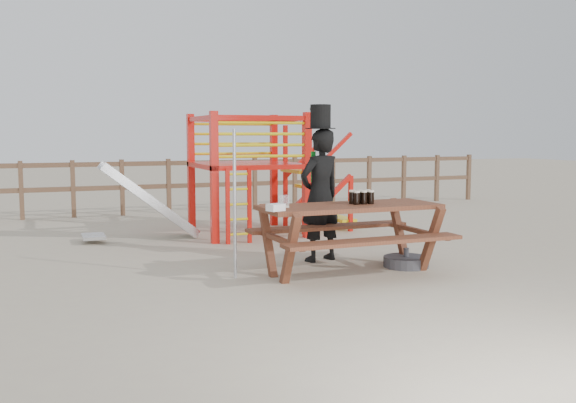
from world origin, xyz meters
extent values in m
plane|color=tan|center=(0.00, 0.00, 0.00)|extent=(60.00, 60.00, 0.00)
cube|color=brown|center=(0.00, 7.00, 1.10)|extent=(15.00, 0.06, 0.10)
cube|color=brown|center=(0.00, 7.00, 0.60)|extent=(15.00, 0.06, 0.10)
cube|color=brown|center=(-3.50, 7.00, 0.60)|extent=(0.09, 0.09, 1.20)
cube|color=brown|center=(-2.50, 7.00, 0.60)|extent=(0.09, 0.09, 1.20)
cube|color=brown|center=(-1.50, 7.00, 0.60)|extent=(0.09, 0.09, 1.20)
cube|color=brown|center=(-0.50, 7.00, 0.60)|extent=(0.09, 0.09, 1.20)
cube|color=brown|center=(0.50, 7.00, 0.60)|extent=(0.09, 0.09, 1.20)
cube|color=brown|center=(1.50, 7.00, 0.60)|extent=(0.09, 0.09, 1.20)
cube|color=brown|center=(2.50, 7.00, 0.60)|extent=(0.09, 0.09, 1.20)
cube|color=brown|center=(3.50, 7.00, 0.60)|extent=(0.09, 0.09, 1.20)
cube|color=brown|center=(4.50, 7.00, 0.60)|extent=(0.09, 0.09, 1.20)
cube|color=brown|center=(5.50, 7.00, 0.60)|extent=(0.09, 0.09, 1.20)
cube|color=brown|center=(6.50, 7.00, 0.60)|extent=(0.09, 0.09, 1.20)
cube|color=brown|center=(7.50, 7.00, 0.60)|extent=(0.09, 0.09, 1.20)
cube|color=red|center=(-0.60, 2.80, 1.05)|extent=(0.12, 0.12, 2.10)
cube|color=red|center=(1.00, 2.80, 1.05)|extent=(0.12, 0.12, 2.10)
cube|color=red|center=(-0.60, 4.40, 1.05)|extent=(0.12, 0.12, 2.10)
cube|color=red|center=(1.00, 4.40, 1.05)|extent=(0.12, 0.12, 2.10)
cube|color=red|center=(0.20, 3.60, 1.20)|extent=(1.72, 1.72, 0.08)
cube|color=red|center=(0.20, 2.80, 2.00)|extent=(1.60, 0.08, 0.08)
cube|color=red|center=(0.20, 4.40, 2.00)|extent=(1.60, 0.08, 0.08)
cube|color=red|center=(-0.60, 3.60, 2.00)|extent=(0.08, 1.60, 0.08)
cube|color=red|center=(1.00, 3.60, 2.00)|extent=(0.08, 1.60, 0.08)
cylinder|color=yellow|center=(0.20, 2.80, 1.38)|extent=(1.50, 0.05, 0.05)
cylinder|color=yellow|center=(0.20, 4.40, 1.38)|extent=(1.50, 0.05, 0.05)
cylinder|color=yellow|center=(0.20, 2.80, 1.56)|extent=(1.50, 0.05, 0.05)
cylinder|color=yellow|center=(0.20, 4.40, 1.56)|extent=(1.50, 0.05, 0.05)
cylinder|color=yellow|center=(0.20, 2.80, 1.74)|extent=(1.50, 0.05, 0.05)
cylinder|color=yellow|center=(0.20, 4.40, 1.74)|extent=(1.50, 0.05, 0.05)
cylinder|color=yellow|center=(0.20, 2.80, 1.92)|extent=(1.50, 0.05, 0.05)
cylinder|color=yellow|center=(0.20, 4.40, 1.92)|extent=(1.50, 0.05, 0.05)
cube|color=red|center=(-0.43, 2.65, 0.60)|extent=(0.06, 0.06, 1.20)
cube|color=red|center=(-0.07, 2.65, 0.60)|extent=(0.06, 0.06, 1.20)
cylinder|color=yellow|center=(-0.25, 2.65, 0.15)|extent=(0.36, 0.04, 0.04)
cylinder|color=yellow|center=(-0.25, 2.65, 0.39)|extent=(0.36, 0.04, 0.04)
cylinder|color=yellow|center=(-0.25, 2.65, 0.63)|extent=(0.36, 0.04, 0.04)
cylinder|color=yellow|center=(-0.25, 2.65, 0.87)|extent=(0.36, 0.04, 0.04)
cylinder|color=yellow|center=(-0.25, 2.65, 1.11)|extent=(0.36, 0.04, 0.04)
cube|color=yellow|center=(1.15, 3.60, 1.08)|extent=(0.30, 0.90, 0.06)
cube|color=yellow|center=(1.43, 3.60, 0.78)|extent=(0.30, 0.90, 0.06)
cube|color=yellow|center=(1.71, 3.60, 0.48)|extent=(0.30, 0.90, 0.06)
cube|color=yellow|center=(1.99, 3.60, 0.18)|extent=(0.30, 0.90, 0.06)
cube|color=red|center=(1.55, 3.15, 0.60)|extent=(0.95, 0.08, 0.86)
cube|color=red|center=(1.55, 4.05, 0.60)|extent=(0.95, 0.08, 0.86)
cube|color=silver|center=(-1.50, 3.60, 0.62)|extent=(1.53, 0.55, 1.21)
cube|color=silver|center=(-1.50, 3.33, 0.66)|extent=(1.58, 0.04, 1.28)
cube|color=silver|center=(-1.50, 3.87, 0.66)|extent=(1.58, 0.04, 1.28)
cube|color=silver|center=(-2.40, 3.60, 0.10)|extent=(0.35, 0.55, 0.05)
cube|color=brown|center=(0.38, 0.02, 0.84)|extent=(2.25, 0.86, 0.06)
cube|color=brown|center=(0.38, -0.59, 0.50)|extent=(2.24, 0.33, 0.04)
cube|color=brown|center=(0.37, 0.64, 0.50)|extent=(2.24, 0.33, 0.04)
cube|color=brown|center=(-0.58, 0.01, 0.40)|extent=(0.10, 1.34, 0.81)
cube|color=brown|center=(1.33, 0.03, 0.40)|extent=(0.10, 1.34, 0.81)
imported|color=black|center=(0.37, 0.90, 0.90)|extent=(0.76, 0.60, 1.81)
cube|color=#0C881C|center=(0.33, 1.03, 1.12)|extent=(0.07, 0.04, 0.42)
cylinder|color=black|center=(0.37, 0.90, 1.82)|extent=(0.41, 0.41, 0.01)
cylinder|color=black|center=(0.37, 0.90, 1.98)|extent=(0.28, 0.28, 0.31)
cube|color=white|center=(0.33, 1.03, 2.09)|extent=(0.14, 0.05, 0.04)
cylinder|color=#B2B2B7|center=(-1.03, 0.30, 0.90)|extent=(0.04, 0.04, 1.80)
cylinder|color=#37373C|center=(1.25, 0.10, 0.07)|extent=(0.59, 0.59, 0.14)
cylinder|color=#37373C|center=(1.25, 0.10, 0.19)|extent=(0.07, 0.07, 0.11)
cube|color=white|center=(-0.71, -0.25, 0.91)|extent=(0.22, 0.19, 0.08)
cylinder|color=black|center=(0.45, -0.02, 0.94)|extent=(0.08, 0.08, 0.15)
cylinder|color=beige|center=(0.45, -0.02, 1.03)|extent=(0.08, 0.08, 0.02)
cylinder|color=black|center=(0.55, -0.01, 0.94)|extent=(0.08, 0.08, 0.15)
cylinder|color=beige|center=(0.55, -0.01, 1.03)|extent=(0.08, 0.08, 0.02)
cylinder|color=black|center=(0.65, -0.01, 0.94)|extent=(0.08, 0.08, 0.15)
cylinder|color=beige|center=(0.65, -0.01, 1.03)|extent=(0.08, 0.08, 0.02)
cylinder|color=black|center=(0.44, 0.09, 0.94)|extent=(0.08, 0.08, 0.15)
cylinder|color=beige|center=(0.44, 0.09, 1.03)|extent=(0.08, 0.08, 0.02)
cylinder|color=black|center=(0.55, 0.09, 0.94)|extent=(0.08, 0.08, 0.15)
cylinder|color=beige|center=(0.55, 0.09, 1.03)|extent=(0.08, 0.08, 0.02)
cylinder|color=black|center=(0.66, 0.11, 0.94)|extent=(0.08, 0.08, 0.15)
cylinder|color=beige|center=(0.66, 0.11, 1.03)|extent=(0.08, 0.08, 0.02)
cylinder|color=silver|center=(-0.48, 0.02, 0.94)|extent=(0.08, 0.08, 0.15)
cylinder|color=beige|center=(-0.48, 0.02, 0.88)|extent=(0.07, 0.07, 0.02)
cylinder|color=silver|center=(-0.55, -0.01, 0.94)|extent=(0.08, 0.08, 0.15)
cylinder|color=beige|center=(-0.55, -0.01, 0.88)|extent=(0.07, 0.07, 0.02)
camera|label=1|loc=(-3.26, -7.03, 1.74)|focal=40.00mm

